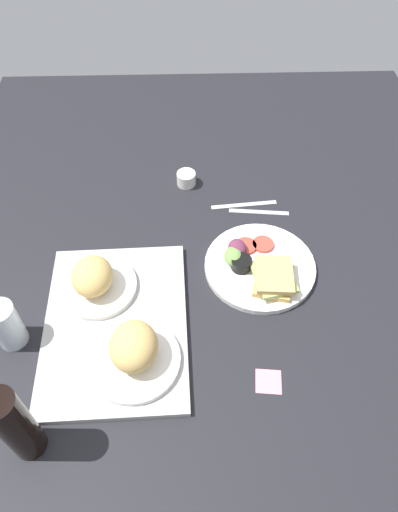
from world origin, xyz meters
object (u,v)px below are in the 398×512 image
at_px(serving_tray, 116,324).
at_px(sticky_note, 268,381).
at_px(fork, 259,212).
at_px(plate_with_salad, 259,266).
at_px(bread_plate_far, 94,280).
at_px(soda_bottle, 15,425).
at_px(bread_plate_near, 134,351).
at_px(knife, 244,205).
at_px(espresso_cup, 186,179).
at_px(drinking_glass, 6,325).

xyz_separation_m(serving_tray, sticky_note, (-0.15, -0.34, -0.01)).
bearing_deg(fork, serving_tray, 49.83).
bearing_deg(sticky_note, fork, -3.87).
bearing_deg(plate_with_salad, sticky_note, 178.05).
xyz_separation_m(bread_plate_far, soda_bottle, (-0.36, 0.09, 0.06)).
bearing_deg(bread_plate_near, knife, -30.24).
xyz_separation_m(soda_bottle, espresso_cup, (0.75, -0.32, -0.09)).
xyz_separation_m(drinking_glass, espresso_cup, (0.52, -0.40, -0.04)).
bearing_deg(plate_with_salad, espresso_cup, 28.50).
bearing_deg(bread_plate_near, espresso_cup, -11.51).
bearing_deg(drinking_glass, bread_plate_far, -54.92).
xyz_separation_m(bread_plate_near, plate_with_salad, (0.25, -0.30, -0.04)).
bearing_deg(espresso_cup, plate_with_salad, -151.50).
distance_m(bread_plate_near, bread_plate_far, 0.22).
bearing_deg(espresso_cup, bread_plate_far, 150.07).
height_order(bread_plate_near, drinking_glass, drinking_glass).
bearing_deg(drinking_glass, serving_tray, -83.35).
relative_size(serving_tray, bread_plate_near, 2.21).
xyz_separation_m(plate_with_salad, drinking_glass, (-0.18, 0.58, 0.05)).
xyz_separation_m(soda_bottle, fork, (0.63, -0.52, -0.11)).
bearing_deg(sticky_note, plate_with_salad, -1.95).
distance_m(plate_with_salad, drinking_glass, 0.61).
relative_size(bread_plate_far, plate_with_salad, 0.67).
bearing_deg(drinking_glass, sticky_note, -101.91).
distance_m(serving_tray, sticky_note, 0.37).
bearing_deg(bread_plate_near, serving_tray, 28.83).
xyz_separation_m(espresso_cup, sticky_note, (-0.64, -0.17, -0.02)).
bearing_deg(sticky_note, bread_plate_near, 79.60).
xyz_separation_m(bread_plate_near, drinking_glass, (0.07, 0.28, 0.01)).
distance_m(fork, sticky_note, 0.51).
bearing_deg(drinking_glass, knife, -53.59).
bearing_deg(sticky_note, serving_tray, 66.57).
bearing_deg(bread_plate_far, espresso_cup, -29.93).
xyz_separation_m(serving_tray, fork, (0.36, -0.38, -0.01)).
bearing_deg(bread_plate_near, plate_with_salad, -50.14).
relative_size(espresso_cup, sticky_note, 1.00).
xyz_separation_m(bread_plate_far, sticky_note, (-0.25, -0.39, -0.05)).
xyz_separation_m(plate_with_salad, knife, (0.24, 0.02, -0.01)).
distance_m(fork, knife, 0.05).
height_order(soda_bottle, espresso_cup, soda_bottle).
bearing_deg(plate_with_salad, knife, 3.84).
relative_size(espresso_cup, knife, 0.29).
xyz_separation_m(serving_tray, knife, (0.39, -0.34, -0.01)).
height_order(serving_tray, plate_with_salad, plate_with_salad).
bearing_deg(bread_plate_far, bread_plate_near, -151.33).
relative_size(bread_plate_near, knife, 1.07).
height_order(drinking_glass, sticky_note, drinking_glass).
distance_m(serving_tray, soda_bottle, 0.32).
bearing_deg(fork, bread_plate_near, 60.60).
bearing_deg(bread_plate_near, bread_plate_far, 28.67).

